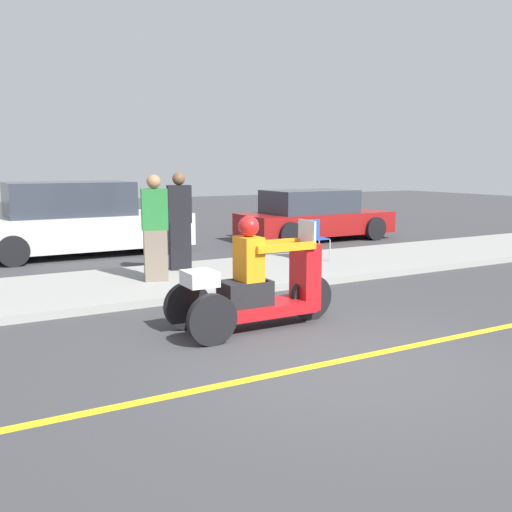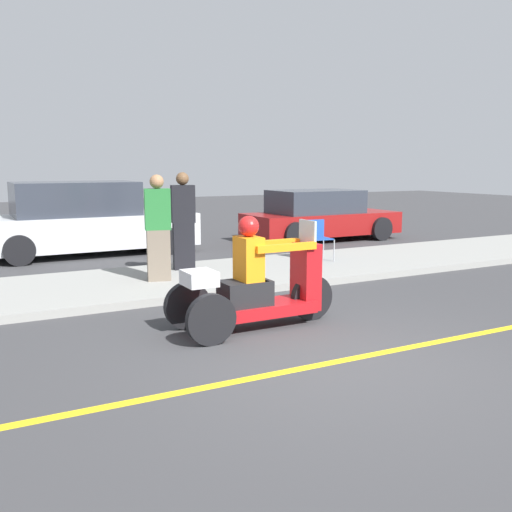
# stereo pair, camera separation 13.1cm
# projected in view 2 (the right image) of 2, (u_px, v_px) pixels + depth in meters

# --- Properties ---
(ground_plane) EXTENTS (60.00, 60.00, 0.00)m
(ground_plane) POSITION_uv_depth(u_px,v_px,m) (339.00, 361.00, 6.04)
(ground_plane) COLOR #38383A
(lane_stripe) EXTENTS (24.00, 0.12, 0.01)m
(lane_stripe) POSITION_uv_depth(u_px,v_px,m) (324.00, 364.00, 5.95)
(lane_stripe) COLOR gold
(lane_stripe) RESTS_ON ground
(sidewalk_strip) EXTENTS (28.00, 2.80, 0.12)m
(sidewalk_strip) POSITION_uv_depth(u_px,v_px,m) (183.00, 280.00, 10.04)
(sidewalk_strip) COLOR gray
(sidewalk_strip) RESTS_ON ground
(motorcycle_trike) EXTENTS (2.23, 0.85, 1.44)m
(motorcycle_trike) POSITION_uv_depth(u_px,v_px,m) (257.00, 289.00, 7.21)
(motorcycle_trike) COLOR black
(motorcycle_trike) RESTS_ON ground
(spectator_far_back) EXTENTS (0.48, 0.35, 1.81)m
(spectator_far_back) POSITION_uv_depth(u_px,v_px,m) (183.00, 223.00, 10.61)
(spectator_far_back) COLOR black
(spectator_far_back) RESTS_ON sidewalk_strip
(spectator_end_of_line) EXTENTS (0.47, 0.35, 1.78)m
(spectator_end_of_line) POSITION_uv_depth(u_px,v_px,m) (158.00, 230.00, 9.56)
(spectator_end_of_line) COLOR #726656
(spectator_end_of_line) RESTS_ON sidewalk_strip
(folding_chair_set_back) EXTENTS (0.50, 0.50, 0.82)m
(folding_chair_set_back) POSITION_uv_depth(u_px,v_px,m) (317.00, 235.00, 11.72)
(folding_chair_set_back) COLOR #A5A8AD
(folding_chair_set_back) RESTS_ON sidewalk_strip
(parked_car_lot_left) EXTENTS (4.28, 1.96, 1.38)m
(parked_car_lot_left) POSITION_uv_depth(u_px,v_px,m) (319.00, 216.00, 15.70)
(parked_car_lot_left) COLOR maroon
(parked_car_lot_left) RESTS_ON ground
(parked_car_lot_center) EXTENTS (4.89, 2.10, 1.68)m
(parked_car_lot_center) POSITION_uv_depth(u_px,v_px,m) (84.00, 221.00, 13.17)
(parked_car_lot_center) COLOR silver
(parked_car_lot_center) RESTS_ON ground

